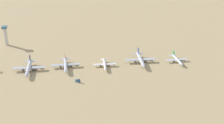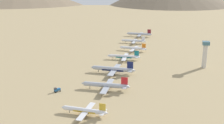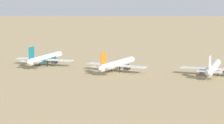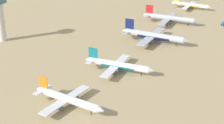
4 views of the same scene
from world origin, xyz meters
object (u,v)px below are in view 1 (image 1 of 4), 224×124
parked_jet_5 (66,65)px  control_tower (5,35)px  parked_jet_6 (105,64)px  parked_jet_7 (141,59)px  service_truck (78,80)px  parked_jet_8 (177,60)px  parked_jet_4 (29,68)px

parked_jet_5 → control_tower: (-87.48, -82.34, 11.78)m
parked_jet_5 → parked_jet_6: size_ratio=1.23×
parked_jet_5 → parked_jet_7: bearing=90.6°
parked_jet_7 → service_truck: bearing=-63.5°
parked_jet_5 → parked_jet_6: 47.72m
control_tower → parked_jet_5: bearing=43.3°
parked_jet_7 → parked_jet_8: size_ratio=1.36×
parked_jet_4 → parked_jet_5: bearing=93.9°
parked_jet_4 → parked_jet_6: parked_jet_4 is taller
parked_jet_5 → service_truck: size_ratio=7.69×
parked_jet_8 → service_truck: bearing=-74.4°
parked_jet_5 → parked_jet_7: parked_jet_7 is taller
parked_jet_5 → parked_jet_6: (3.98, 47.54, -0.83)m
parked_jet_7 → parked_jet_8: 46.70m
parked_jet_7 → service_truck: (40.17, -80.70, -2.43)m
control_tower → parked_jet_6: bearing=54.8°
parked_jet_4 → control_tower: bearing=-156.8°
parked_jet_6 → parked_jet_7: (-4.97, 46.28, 1.14)m
parked_jet_5 → parked_jet_8: size_ratio=1.26×
parked_jet_8 → parked_jet_7: bearing=-95.8°
parked_jet_6 → parked_jet_8: 92.72m
parked_jet_6 → parked_jet_5: bearing=-94.8°
control_tower → service_truck: bearing=37.0°
parked_jet_4 → parked_jet_6: 91.13m
parked_jet_7 → control_tower: control_tower is taller
parked_jet_5 → parked_jet_7: (-0.98, 93.82, 0.32)m
parked_jet_6 → parked_jet_7: bearing=96.1°
parked_jet_4 → service_truck: (36.21, 56.69, -2.37)m
parked_jet_4 → parked_jet_7: parked_jet_7 is taller
parked_jet_6 → control_tower: control_tower is taller
parked_jet_7 → control_tower: size_ratio=1.63×
parked_jet_5 → service_truck: parked_jet_5 is taller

